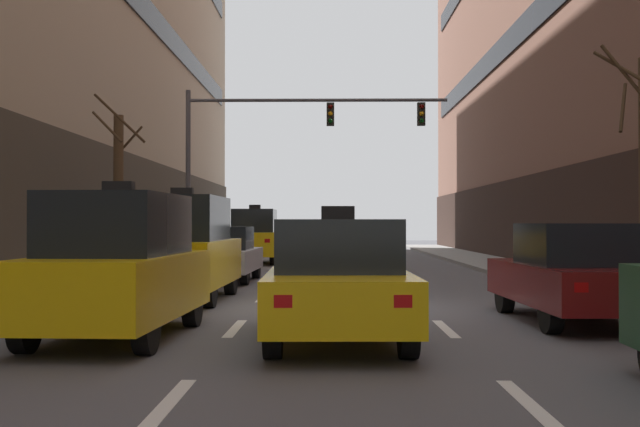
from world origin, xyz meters
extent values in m
plane|color=#515156|center=(0.00, 0.00, 0.00)|extent=(120.00, 120.00, 0.00)
cube|color=gray|center=(-6.31, 0.00, 0.07)|extent=(2.69, 80.00, 0.14)
cube|color=silver|center=(-1.65, -8.00, 0.00)|extent=(0.16, 2.00, 0.01)
cube|color=silver|center=(-1.65, -3.00, 0.00)|extent=(0.16, 2.00, 0.01)
cube|color=silver|center=(-1.65, 2.00, 0.00)|extent=(0.16, 2.00, 0.01)
cube|color=silver|center=(-1.65, 7.00, 0.00)|extent=(0.16, 2.00, 0.01)
cube|color=silver|center=(-1.65, 12.00, 0.00)|extent=(0.16, 2.00, 0.01)
cube|color=silver|center=(-1.65, 17.00, 0.00)|extent=(0.16, 2.00, 0.01)
cube|color=silver|center=(-1.65, 22.00, 0.00)|extent=(0.16, 2.00, 0.01)
cube|color=silver|center=(-1.65, 27.00, 0.00)|extent=(0.16, 2.00, 0.01)
cube|color=silver|center=(-1.65, 32.00, 0.00)|extent=(0.16, 2.00, 0.01)
cube|color=silver|center=(1.65, -8.00, 0.00)|extent=(0.16, 2.00, 0.01)
cube|color=silver|center=(1.65, -3.00, 0.00)|extent=(0.16, 2.00, 0.01)
cube|color=silver|center=(1.65, 2.00, 0.00)|extent=(0.16, 2.00, 0.01)
cube|color=silver|center=(1.65, 7.00, 0.00)|extent=(0.16, 2.00, 0.01)
cube|color=silver|center=(1.65, 12.00, 0.00)|extent=(0.16, 2.00, 0.01)
cube|color=silver|center=(1.65, 17.00, 0.00)|extent=(0.16, 2.00, 0.01)
cube|color=silver|center=(1.65, 22.00, 0.00)|extent=(0.16, 2.00, 0.01)
cube|color=silver|center=(1.65, 27.00, 0.00)|extent=(0.16, 2.00, 0.01)
cube|color=silver|center=(1.65, 32.00, 0.00)|extent=(0.16, 2.00, 0.01)
cylinder|color=black|center=(-4.14, 2.78, 0.35)|extent=(0.25, 0.70, 0.69)
cylinder|color=black|center=(-2.46, 2.75, 0.35)|extent=(0.25, 0.70, 0.69)
cylinder|color=black|center=(-4.20, -0.05, 0.35)|extent=(0.25, 0.70, 0.69)
cylinder|color=black|center=(-2.52, -0.08, 0.35)|extent=(0.25, 0.70, 0.69)
cube|color=yellow|center=(-3.33, 1.35, 0.82)|extent=(2.03, 4.65, 0.94)
cube|color=black|center=(-3.33, 1.35, 1.76)|extent=(1.73, 2.76, 0.94)
cube|color=white|center=(-3.95, 3.63, 0.98)|extent=(0.21, 0.09, 0.15)
cube|color=red|center=(-4.05, -0.90, 0.98)|extent=(0.21, 0.09, 0.15)
cube|color=white|center=(-2.61, 3.60, 0.98)|extent=(0.21, 0.09, 0.15)
cube|color=red|center=(-2.70, -0.93, 0.98)|extent=(0.21, 0.09, 0.15)
cube|color=black|center=(-3.33, 1.35, 2.33)|extent=(0.47, 0.22, 0.19)
cylinder|color=black|center=(-0.69, 20.31, 0.32)|extent=(0.24, 0.64, 0.63)
cylinder|color=black|center=(0.84, 20.23, 0.32)|extent=(0.24, 0.64, 0.63)
cylinder|color=black|center=(-0.82, 17.72, 0.32)|extent=(0.24, 0.64, 0.63)
cylinder|color=black|center=(0.71, 17.64, 0.32)|extent=(0.24, 0.64, 0.63)
cube|color=#B7BABF|center=(0.01, 18.97, 0.62)|extent=(1.97, 4.30, 0.61)
cube|color=black|center=(0.00, 18.78, 1.26)|extent=(1.62, 1.90, 0.65)
cube|color=white|center=(-0.51, 21.07, 0.73)|extent=(0.20, 0.09, 0.13)
cube|color=red|center=(-0.71, 16.94, 0.73)|extent=(0.20, 0.09, 0.13)
cube|color=white|center=(0.73, 21.01, 0.73)|extent=(0.20, 0.09, 0.13)
cube|color=red|center=(0.53, 16.87, 0.73)|extent=(0.20, 0.09, 0.13)
cylinder|color=black|center=(-0.91, -2.91, 0.34)|extent=(0.24, 0.69, 0.68)
cylinder|color=black|center=(0.75, -2.88, 0.34)|extent=(0.24, 0.69, 0.68)
cylinder|color=black|center=(-0.86, -5.70, 0.34)|extent=(0.24, 0.69, 0.68)
cylinder|color=black|center=(0.79, -5.68, 0.34)|extent=(0.24, 0.69, 0.68)
cube|color=yellow|center=(-0.06, -4.29, 0.67)|extent=(1.98, 4.58, 0.66)
cube|color=black|center=(-0.06, -4.50, 1.35)|extent=(1.69, 1.99, 0.70)
cube|color=white|center=(-0.76, -2.07, 0.79)|extent=(0.21, 0.09, 0.14)
cube|color=red|center=(-0.69, -6.54, 0.79)|extent=(0.21, 0.09, 0.14)
cube|color=white|center=(0.57, -2.05, 0.79)|extent=(0.21, 0.09, 0.14)
cube|color=red|center=(0.64, -6.52, 0.79)|extent=(0.21, 0.09, 0.14)
cube|color=black|center=(-0.06, -4.50, 1.80)|extent=(0.46, 0.21, 0.19)
cylinder|color=black|center=(-3.93, -2.75, 0.32)|extent=(0.24, 0.65, 0.64)
cylinder|color=black|center=(-2.37, -2.81, 0.32)|extent=(0.24, 0.65, 0.64)
cylinder|color=black|center=(-4.04, -5.38, 0.32)|extent=(0.24, 0.65, 0.64)
cylinder|color=black|center=(-2.48, -5.45, 0.32)|extent=(0.24, 0.65, 0.64)
cube|color=yellow|center=(-3.20, -4.10, 0.76)|extent=(1.98, 4.37, 0.88)
cube|color=black|center=(-3.20, -4.10, 1.64)|extent=(1.67, 2.61, 0.88)
cube|color=white|center=(-3.74, -1.96, 0.92)|extent=(0.20, 0.09, 0.14)
cube|color=red|center=(-3.92, -6.18, 0.92)|extent=(0.20, 0.09, 0.14)
cube|color=white|center=(-2.48, -2.02, 0.92)|extent=(0.20, 0.09, 0.14)
cube|color=red|center=(-2.67, -6.23, 0.92)|extent=(0.20, 0.09, 0.14)
cube|color=black|center=(-3.20, -4.10, 2.17)|extent=(0.44, 0.21, 0.18)
cylinder|color=black|center=(-4.11, 18.23, 0.35)|extent=(0.24, 0.70, 0.69)
cylinder|color=black|center=(-2.43, 18.24, 0.35)|extent=(0.24, 0.70, 0.69)
cylinder|color=black|center=(-4.08, 15.39, 0.35)|extent=(0.24, 0.70, 0.69)
cylinder|color=black|center=(-2.40, 15.41, 0.35)|extent=(0.24, 0.70, 0.69)
cube|color=yellow|center=(-3.26, 16.82, 0.82)|extent=(1.98, 4.64, 0.95)
cube|color=black|center=(-3.26, 16.82, 1.77)|extent=(1.71, 2.75, 0.95)
cube|color=white|center=(-3.96, 19.08, 0.99)|extent=(0.21, 0.09, 0.15)
cube|color=red|center=(-3.91, 14.54, 0.99)|extent=(0.21, 0.09, 0.15)
cube|color=white|center=(-2.60, 19.10, 0.99)|extent=(0.21, 0.09, 0.15)
cube|color=red|center=(-2.56, 14.55, 0.99)|extent=(0.21, 0.09, 0.15)
cube|color=black|center=(-3.26, 16.82, 2.33)|extent=(0.46, 0.22, 0.19)
cylinder|color=black|center=(-3.88, 8.09, 0.31)|extent=(0.23, 0.63, 0.62)
cylinder|color=black|center=(-2.37, 8.05, 0.31)|extent=(0.23, 0.63, 0.62)
cylinder|color=black|center=(-3.95, 5.54, 0.31)|extent=(0.23, 0.63, 0.62)
cylinder|color=black|center=(-2.44, 5.50, 0.31)|extent=(0.23, 0.63, 0.62)
cube|color=#B7BABF|center=(-3.16, 6.80, 0.62)|extent=(1.85, 4.21, 0.61)
cube|color=black|center=(-3.17, 6.61, 1.24)|extent=(1.56, 1.84, 0.64)
cube|color=white|center=(-3.71, 8.85, 0.72)|extent=(0.19, 0.08, 0.13)
cube|color=red|center=(-3.82, 4.77, 0.72)|extent=(0.19, 0.08, 0.13)
cube|color=white|center=(-2.50, 8.82, 0.72)|extent=(0.19, 0.08, 0.13)
cube|color=red|center=(-2.61, 4.74, 0.72)|extent=(0.19, 0.08, 0.13)
cylinder|color=black|center=(3.07, -0.83, 0.33)|extent=(0.24, 0.67, 0.66)
cylinder|color=black|center=(4.68, -0.79, 0.33)|extent=(0.24, 0.67, 0.66)
cylinder|color=black|center=(3.15, -3.54, 0.33)|extent=(0.24, 0.67, 0.66)
cube|color=maroon|center=(3.91, -2.16, 0.65)|extent=(1.97, 4.46, 0.64)
cube|color=black|center=(3.92, -2.36, 1.31)|extent=(1.66, 1.95, 0.68)
cube|color=white|center=(3.21, -0.02, 0.76)|extent=(0.20, 0.09, 0.14)
cube|color=red|center=(3.33, -4.35, 0.76)|extent=(0.20, 0.09, 0.14)
cube|color=white|center=(4.50, 0.02, 0.76)|extent=(0.20, 0.09, 0.14)
cylinder|color=#4C4C51|center=(-5.36, 13.11, 3.35)|extent=(0.18, 0.18, 6.42)
cylinder|color=#4C4C51|center=(-0.60, 13.11, 6.19)|extent=(9.53, 0.12, 0.12)
cube|color=black|center=(-0.12, 13.11, 5.67)|extent=(0.28, 0.24, 0.84)
sphere|color=#4B0704|center=(-0.12, 12.97, 5.93)|extent=(0.17, 0.17, 0.17)
sphere|color=orange|center=(-0.12, 12.97, 5.67)|extent=(0.17, 0.17, 0.17)
sphere|color=#073E10|center=(-0.12, 12.97, 5.41)|extent=(0.17, 0.17, 0.17)
cube|color=black|center=(3.21, 13.11, 5.67)|extent=(0.28, 0.24, 0.84)
sphere|color=#4B0704|center=(3.21, 12.97, 5.93)|extent=(0.17, 0.17, 0.17)
sphere|color=orange|center=(3.21, 12.97, 5.67)|extent=(0.17, 0.17, 0.17)
sphere|color=#073E10|center=(3.21, 12.97, 5.41)|extent=(0.17, 0.17, 0.17)
cylinder|color=#4C3823|center=(-6.04, 6.21, 2.41)|extent=(0.27, 0.27, 4.53)
cylinder|color=#42301E|center=(-5.88, 6.64, 3.96)|extent=(0.92, 0.41, 0.89)
cylinder|color=#42301E|center=(-5.83, 5.58, 4.49)|extent=(1.33, 0.50, 1.30)
cylinder|color=#42301E|center=(-6.23, 5.76, 4.29)|extent=(0.97, 0.46, 0.91)
cylinder|color=#42301E|center=(5.70, 0.29, 3.97)|extent=(0.45, 0.76, 1.10)
cylinder|color=#42301E|center=(5.52, -0.30, 4.60)|extent=(0.89, 1.11, 0.96)
cylinder|color=#42301E|center=(5.66, -0.38, 4.29)|extent=(1.06, 0.84, 1.75)
camera|label=1|loc=(-0.18, -15.12, 1.65)|focal=43.25mm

